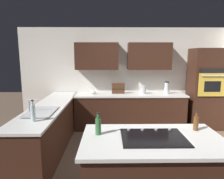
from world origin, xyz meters
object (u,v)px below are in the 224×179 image
object	(u,v)px
sink_unit	(40,111)
second_bottle	(196,123)
cooktop	(153,137)
spice_rack	(118,88)
mixing_bowl	(93,92)
blender	(167,88)
wall_oven	(206,89)
dish_soap_bottle	(33,113)
oil_bottle	(98,126)
kettle	(143,90)

from	to	relation	value
sink_unit	second_bottle	world-z (taller)	second_bottle
cooktop	spice_rack	world-z (taller)	spice_rack
mixing_bowl	sink_unit	bearing A→B (deg)	65.54
blender	spice_rack	xyz separation A→B (m)	(1.25, -0.04, 0.00)
wall_oven	dish_soap_bottle	world-z (taller)	wall_oven
cooktop	second_bottle	distance (m)	0.67
cooktop	oil_bottle	distance (m)	0.68
cooktop	blender	distance (m)	2.98
mixing_bowl	second_bottle	xyz separation A→B (m)	(-1.55, 2.58, 0.06)
blender	mixing_bowl	size ratio (longest dim) A/B	1.97
oil_bottle	spice_rack	bearing A→B (deg)	-97.76
mixing_bowl	oil_bottle	xyz separation A→B (m)	(-0.28, 2.71, 0.07)
sink_unit	spice_rack	xyz separation A→B (m)	(-1.43, -1.75, 0.12)
mixing_bowl	blender	bearing A→B (deg)	180.00
blender	kettle	xyz separation A→B (m)	(0.60, -0.00, -0.03)
kettle	sink_unit	bearing A→B (deg)	39.47
kettle	mixing_bowl	bearing A→B (deg)	0.00
mixing_bowl	spice_rack	world-z (taller)	spice_rack
wall_oven	oil_bottle	distance (m)	3.74
kettle	dish_soap_bottle	size ratio (longest dim) A/B	0.61
cooktop	mixing_bowl	bearing A→B (deg)	-71.59
cooktop	blender	world-z (taller)	blender
spice_rack	wall_oven	bearing A→B (deg)	177.86
sink_unit	blender	xyz separation A→B (m)	(-2.68, -1.71, 0.12)
dish_soap_bottle	wall_oven	bearing A→B (deg)	-149.31
mixing_bowl	dish_soap_bottle	world-z (taller)	dish_soap_bottle
cooktop	dish_soap_bottle	distance (m)	1.78
sink_unit	mixing_bowl	bearing A→B (deg)	-114.46
oil_bottle	second_bottle	size ratio (longest dim) A/B	1.08
dish_soap_bottle	blender	bearing A→B (deg)	-140.09
spice_rack	cooktop	bearing A→B (deg)	95.77
blender	mixing_bowl	xyz separation A→B (m)	(1.90, -0.00, -0.09)
blender	second_bottle	xyz separation A→B (m)	(0.35, 2.58, -0.03)
dish_soap_bottle	sink_unit	bearing A→B (deg)	-83.05
sink_unit	cooktop	distance (m)	2.05
wall_oven	kettle	distance (m)	1.60
spice_rack	kettle	bearing A→B (deg)	176.38
sink_unit	mixing_bowl	size ratio (longest dim) A/B	4.36
cooktop	oil_bottle	xyz separation A→B (m)	(0.66, -0.12, 0.11)
wall_oven	kettle	world-z (taller)	wall_oven
cooktop	spice_rack	xyz separation A→B (m)	(0.29, -2.86, 0.13)
mixing_bowl	spice_rack	size ratio (longest dim) A/B	0.49
mixing_bowl	kettle	xyz separation A→B (m)	(-1.30, 0.00, 0.06)
wall_oven	spice_rack	size ratio (longest dim) A/B	6.32
second_bottle	blender	bearing A→B (deg)	-97.65
wall_oven	cooktop	xyz separation A→B (m)	(1.96, 2.78, -0.12)
wall_oven	sink_unit	distance (m)	4.04
oil_bottle	mixing_bowl	bearing A→B (deg)	-84.19
blender	dish_soap_bottle	size ratio (longest dim) A/B	0.95
sink_unit	spice_rack	size ratio (longest dim) A/B	2.15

